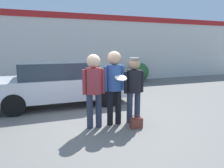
% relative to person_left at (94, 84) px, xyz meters
% --- Properties ---
extents(ground_plane, '(56.00, 56.00, 0.00)m').
position_rel_person_left_xyz_m(ground_plane, '(0.16, 0.11, -1.07)').
color(ground_plane, '#66635E').
extents(storefront_building, '(24.00, 0.22, 3.71)m').
position_rel_person_left_xyz_m(storefront_building, '(0.16, 6.49, 0.81)').
color(storefront_building, silver).
rests_on(storefront_building, ground).
extents(person_left, '(0.55, 0.38, 1.77)m').
position_rel_person_left_xyz_m(person_left, '(0.00, 0.00, 0.00)').
color(person_left, '#2D3347').
rests_on(person_left, ground).
extents(person_middle_with_frisbee, '(0.53, 0.59, 1.84)m').
position_rel_person_left_xyz_m(person_middle_with_frisbee, '(0.53, 0.03, 0.05)').
color(person_middle_with_frisbee, black).
rests_on(person_middle_with_frisbee, ground).
extents(person_right, '(0.54, 0.37, 1.68)m').
position_rel_person_left_xyz_m(person_right, '(1.05, 0.01, -0.06)').
color(person_right, '#2D3347').
rests_on(person_right, ground).
extents(parked_car_near, '(4.59, 1.80, 1.46)m').
position_rel_person_left_xyz_m(parked_car_near, '(-0.53, 2.37, -0.34)').
color(parked_car_near, silver).
rests_on(parked_car_near, ground).
extents(shrub, '(1.07, 1.07, 1.07)m').
position_rel_person_left_xyz_m(shrub, '(4.21, 5.77, -0.54)').
color(shrub, '#285B2D').
rests_on(shrub, ground).
extents(handbag, '(0.30, 0.23, 0.28)m').
position_rel_person_left_xyz_m(handbag, '(0.94, -0.37, -0.94)').
color(handbag, brown).
rests_on(handbag, ground).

